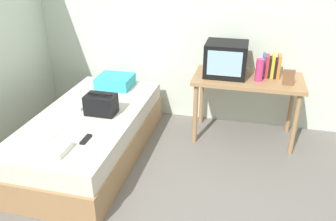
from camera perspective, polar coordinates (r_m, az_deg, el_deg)
name	(u,v)px	position (r m, az deg, el deg)	size (l,w,h in m)	color
wall_back	(195,14)	(4.04, 4.67, 16.02)	(5.20, 0.10, 2.60)	silver
bed	(91,134)	(3.61, -12.89, -3.92)	(1.00, 2.00, 0.48)	#9E754C
desk	(247,85)	(3.76, 13.29, 4.17)	(1.16, 0.60, 0.73)	#9E754C
tv	(226,59)	(3.69, 9.81, 8.59)	(0.44, 0.39, 0.36)	black
water_bottle	(259,70)	(3.62, 15.25, 6.66)	(0.08, 0.08, 0.24)	#E53372
book_row	(271,66)	(3.77, 17.08, 7.18)	(0.18, 0.17, 0.25)	#2D5699
picture_frame	(289,78)	(3.60, 19.80, 5.28)	(0.11, 0.02, 0.16)	brown
pillow	(115,81)	(4.07, -8.96, 4.90)	(0.40, 0.35, 0.14)	#33A8B7
handbag	(101,104)	(3.42, -11.30, 1.04)	(0.30, 0.20, 0.22)	black
magazine	(49,130)	(3.26, -19.55, -3.21)	(0.21, 0.29, 0.01)	white
remote_dark	(86,139)	(3.02, -13.77, -4.76)	(0.04, 0.16, 0.02)	black
remote_silver	(82,107)	(3.61, -14.37, 0.58)	(0.04, 0.14, 0.02)	#B7B7BC
folded_towel	(51,148)	(2.94, -19.18, -6.09)	(0.28, 0.22, 0.05)	white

